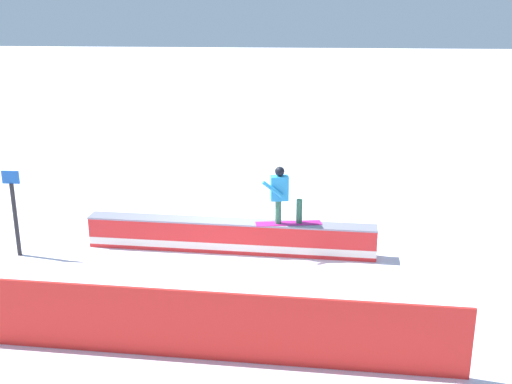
# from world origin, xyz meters

# --- Properties ---
(ground_plane) EXTENTS (120.00, 120.00, 0.00)m
(ground_plane) POSITION_xyz_m (0.00, 0.00, 0.00)
(ground_plane) COLOR white
(grind_box) EXTENTS (6.88, 0.91, 0.77)m
(grind_box) POSITION_xyz_m (0.00, 0.00, 0.35)
(grind_box) COLOR red
(grind_box) RESTS_ON ground_plane
(snowboarder) EXTENTS (1.56, 0.57, 1.38)m
(snowboarder) POSITION_xyz_m (-1.22, 0.11, 1.50)
(snowboarder) COLOR #C01F83
(snowboarder) RESTS_ON grind_box
(safety_fence) EXTENTS (8.78, 0.61, 1.25)m
(safety_fence) POSITION_xyz_m (0.00, 4.66, 0.62)
(safety_fence) COLOR red
(safety_fence) RESTS_ON ground_plane
(trail_marker) EXTENTS (0.40, 0.10, 2.06)m
(trail_marker) POSITION_xyz_m (4.92, 0.60, 1.10)
(trail_marker) COLOR #262628
(trail_marker) RESTS_ON ground_plane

